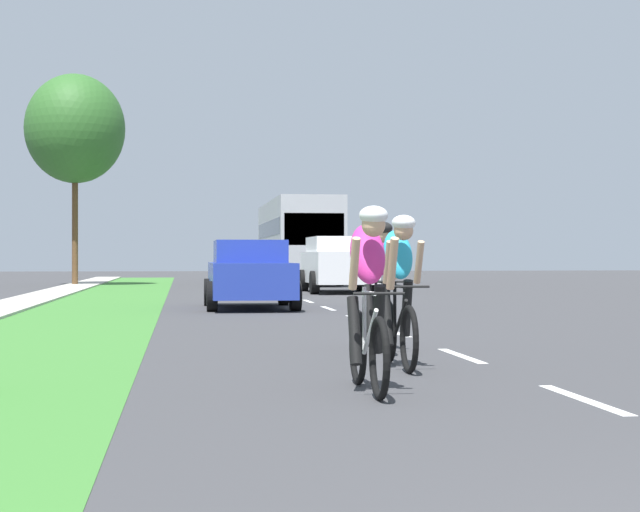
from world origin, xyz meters
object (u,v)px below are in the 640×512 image
(suv_white, at_px, (338,263))
(street_tree_far, at_px, (75,129))
(sedan_blue, at_px, (250,274))
(cyclist_distant, at_px, (379,285))
(bus_silver, at_px, (297,237))
(cyclist_lead, at_px, (369,297))
(cyclist_trailing, at_px, (399,290))

(suv_white, distance_m, street_tree_far, 14.25)
(sedan_blue, height_order, street_tree_far, street_tree_far)
(cyclist_distant, distance_m, bus_silver, 31.84)
(cyclist_lead, height_order, sedan_blue, cyclist_lead)
(bus_silver, bearing_deg, suv_white, -89.53)
(cyclist_lead, bearing_deg, sedan_blue, 90.30)
(cyclist_distant, xyz_separation_m, sedan_blue, (-0.90, 10.76, -0.04))
(cyclist_distant, height_order, sedan_blue, cyclist_distant)
(cyclist_distant, distance_m, suv_white, 20.71)
(cyclist_trailing, xyz_separation_m, bus_silver, (2.64, 33.73, 1.17))
(cyclist_trailing, distance_m, suv_white, 22.73)
(cyclist_distant, bearing_deg, bus_silver, 85.55)
(street_tree_far, bearing_deg, sedan_blue, -73.36)
(cyclist_trailing, relative_size, suv_white, 0.37)
(street_tree_far, bearing_deg, suv_white, -45.76)
(cyclist_trailing, height_order, street_tree_far, street_tree_far)
(sedan_blue, xyz_separation_m, street_tree_far, (-5.76, 19.27, 5.49))
(cyclist_lead, height_order, suv_white, suv_white)
(cyclist_lead, distance_m, cyclist_distant, 3.96)
(cyclist_trailing, bearing_deg, cyclist_lead, -109.33)
(cyclist_lead, xyz_separation_m, bus_silver, (3.30, 35.59, 1.17))
(cyclist_lead, height_order, cyclist_distant, same)
(suv_white, xyz_separation_m, bus_silver, (-0.09, 11.16, 1.03))
(cyclist_trailing, height_order, bus_silver, bus_silver)
(cyclist_lead, xyz_separation_m, street_tree_far, (-5.84, 33.90, 5.45))
(suv_white, bearing_deg, cyclist_trailing, -96.91)
(cyclist_trailing, distance_m, sedan_blue, 12.79)
(bus_silver, height_order, street_tree_far, street_tree_far)
(cyclist_lead, distance_m, suv_white, 24.66)
(bus_silver, bearing_deg, cyclist_lead, -95.29)
(cyclist_lead, xyz_separation_m, cyclist_trailing, (0.65, 1.86, 0.00))
(sedan_blue, bearing_deg, cyclist_distant, -85.21)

